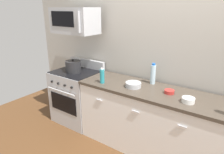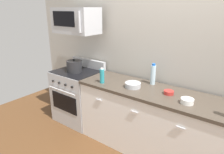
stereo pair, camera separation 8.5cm
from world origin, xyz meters
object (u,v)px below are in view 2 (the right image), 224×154
at_px(range_oven, 78,95).
at_px(bowl_white_ceramic, 187,101).
at_px(bowl_steel_prep, 133,85).
at_px(stockpot, 74,66).
at_px(bottle_dish_soap, 102,76).
at_px(bottle_water_clear, 153,75).
at_px(bowl_red_small, 168,92).
at_px(microwave, 76,21).

height_order(range_oven, bowl_white_ceramic, range_oven).
bearing_deg(bowl_steel_prep, stockpot, 179.60).
bearing_deg(bowl_white_ceramic, stockpot, 178.16).
height_order(range_oven, stockpot, stockpot).
xyz_separation_m(bottle_dish_soap, stockpot, (-0.70, 0.12, -0.01)).
relative_size(bottle_water_clear, bowl_white_ceramic, 2.06).
relative_size(bowl_red_small, bowl_steel_prep, 0.58).
relative_size(bottle_water_clear, stockpot, 1.19).
distance_m(bottle_water_clear, bowl_red_small, 0.39).
bearing_deg(bottle_dish_soap, bottle_water_clear, 32.53).
relative_size(bottle_dish_soap, bowl_red_small, 1.78).
height_order(bottle_water_clear, bowl_white_ceramic, bottle_water_clear).
distance_m(range_oven, bowl_white_ceramic, 1.95).
bearing_deg(bowl_steel_prep, bowl_red_small, 8.86).
xyz_separation_m(range_oven, microwave, (0.00, 0.04, 1.28)).
relative_size(bottle_dish_soap, bowl_white_ceramic, 1.52).
xyz_separation_m(bowl_red_small, stockpot, (-1.62, -0.07, 0.08)).
relative_size(bottle_dish_soap, bowl_steel_prep, 1.04).
bearing_deg(range_oven, microwave, 89.71).
height_order(bowl_steel_prep, stockpot, stockpot).
bearing_deg(bowl_red_small, microwave, 178.86).
relative_size(bowl_white_ceramic, bowl_red_small, 1.17).
distance_m(range_oven, bowl_steel_prep, 1.25).
distance_m(bottle_water_clear, stockpot, 1.33).
height_order(bowl_red_small, stockpot, stockpot).
height_order(microwave, bowl_steel_prep, microwave).
bearing_deg(bowl_white_ceramic, microwave, 175.20).
bearing_deg(bowl_steel_prep, microwave, 174.72).
xyz_separation_m(bowl_steel_prep, stockpot, (-1.15, 0.01, 0.06)).
bearing_deg(bottle_water_clear, microwave, -172.83).
bearing_deg(range_oven, bowl_white_ceramic, -3.45).
height_order(range_oven, bottle_dish_soap, bottle_dish_soap).
distance_m(microwave, bowl_white_ceramic, 2.06).
height_order(bottle_water_clear, bottle_dish_soap, bottle_water_clear).
distance_m(bottle_dish_soap, bowl_steel_prep, 0.46).
height_order(bowl_red_small, bowl_steel_prep, bowl_steel_prep).
height_order(bowl_white_ceramic, bowl_steel_prep, bowl_steel_prep).
xyz_separation_m(microwave, stockpot, (-0.00, -0.10, -0.73)).
xyz_separation_m(range_oven, bowl_white_ceramic, (1.89, -0.11, 0.48)).
relative_size(range_oven, bowl_white_ceramic, 7.36).
distance_m(range_oven, bottle_dish_soap, 0.91).
distance_m(microwave, bowl_steel_prep, 1.40).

